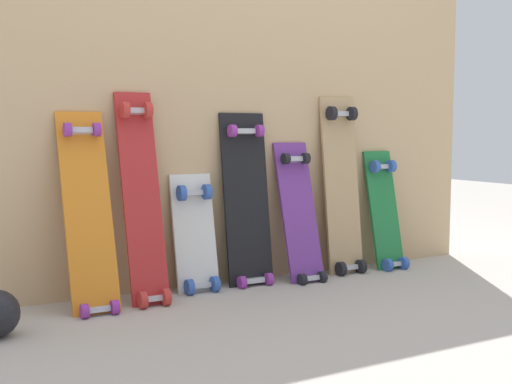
{
  "coord_description": "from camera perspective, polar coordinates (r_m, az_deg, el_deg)",
  "views": [
    {
      "loc": [
        -1.43,
        -2.7,
        0.72
      ],
      "look_at": [
        0.0,
        -0.07,
        0.44
      ],
      "focal_mm": 44.92,
      "sensor_mm": 36.0,
      "label": 1
    }
  ],
  "objects": [
    {
      "name": "skateboard_black",
      "position": [
        3.05,
        -0.79,
        -1.24
      ],
      "size": [
        0.23,
        0.19,
        0.88
      ],
      "color": "black",
      "rests_on": "ground"
    },
    {
      "name": "ground_plane",
      "position": [
        3.14,
        -0.61,
        -7.99
      ],
      "size": [
        12.0,
        12.0,
        0.0
      ],
      "primitive_type": "plane",
      "color": "#B2AAA0"
    },
    {
      "name": "skateboard_green",
      "position": [
        3.5,
        11.45,
        -2.07
      ],
      "size": [
        0.18,
        0.22,
        0.69
      ],
      "color": "#1E7238",
      "rests_on": "ground"
    },
    {
      "name": "skateboard_purple",
      "position": [
        3.15,
        3.95,
        -2.38
      ],
      "size": [
        0.19,
        0.26,
        0.75
      ],
      "color": "#6B338C",
      "rests_on": "ground"
    },
    {
      "name": "plywood_wall_panel",
      "position": [
        3.12,
        -1.24,
        8.78
      ],
      "size": [
        2.75,
        0.04,
        1.82
      ],
      "primitive_type": "cube",
      "color": "tan",
      "rests_on": "ground"
    },
    {
      "name": "skateboard_red",
      "position": [
        2.77,
        -10.05,
        -1.04
      ],
      "size": [
        0.16,
        0.3,
        0.96
      ],
      "color": "#B22626",
      "rests_on": "ground"
    },
    {
      "name": "skateboard_white",
      "position": [
        2.95,
        -5.4,
        -4.2
      ],
      "size": [
        0.2,
        0.18,
        0.59
      ],
      "color": "silver",
      "rests_on": "ground"
    },
    {
      "name": "skateboard_natural",
      "position": [
        3.33,
        7.7,
        0.12
      ],
      "size": [
        0.21,
        0.19,
        0.97
      ],
      "color": "tan",
      "rests_on": "ground"
    },
    {
      "name": "skateboard_orange",
      "position": [
        2.7,
        -14.66,
        -2.33
      ],
      "size": [
        0.19,
        0.32,
        0.88
      ],
      "color": "orange",
      "rests_on": "ground"
    }
  ]
}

